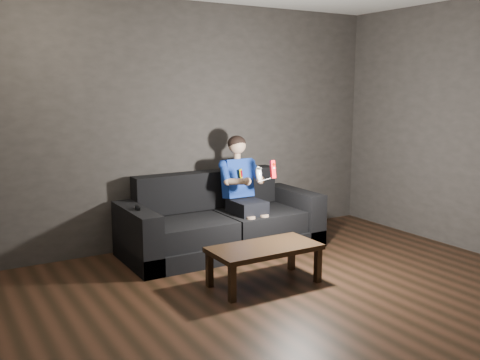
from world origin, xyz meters
TOP-DOWN VIEW (x-y plane):
  - floor at (0.00, 0.00)m, footprint 5.00×5.00m
  - back_wall at (0.00, 2.50)m, footprint 5.00×0.04m
  - sofa at (0.17, 2.00)m, footprint 2.15×0.93m
  - child at (0.42, 1.94)m, footprint 0.48×0.59m
  - wii_remote_red at (0.50, 1.49)m, footprint 0.05×0.07m
  - nunchuk_white at (0.34, 1.49)m, footprint 0.08×0.11m
  - wii_remote_black at (-0.80, 1.92)m, footprint 0.07×0.15m
  - coffee_table at (0.01, 0.88)m, footprint 1.00×0.50m

SIDE VIEW (x-z plane):
  - floor at x=0.00m, z-range 0.00..0.00m
  - sofa at x=0.17m, z-range -0.14..0.69m
  - coffee_table at x=0.01m, z-range 0.13..0.49m
  - wii_remote_black at x=-0.80m, z-range 0.59..0.62m
  - child at x=0.42m, z-range 0.14..1.31m
  - nunchuk_white at x=0.34m, z-range 0.83..0.99m
  - wii_remote_red at x=0.50m, z-range 0.84..1.03m
  - back_wall at x=0.00m, z-range 0.00..2.70m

